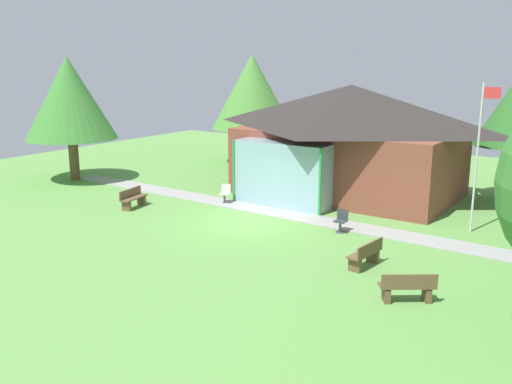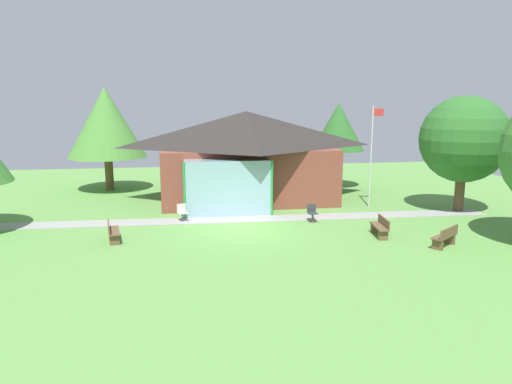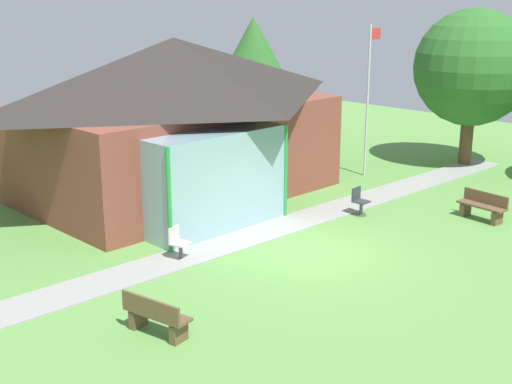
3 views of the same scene
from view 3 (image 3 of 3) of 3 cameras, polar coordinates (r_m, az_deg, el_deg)
name	(u,v)px [view 3 (image 3 of 3)]	position (r m, az deg, el deg)	size (l,w,h in m)	color
ground_plane	(312,253)	(18.13, 4.74, -5.08)	(44.00, 44.00, 0.00)	#609947
pavilion	(177,115)	(22.85, -6.64, 6.38)	(10.80, 8.05, 5.24)	brown
footpath	(258,234)	(19.43, 0.14, -3.50)	(25.64, 1.30, 0.03)	#999993
flagpole	(368,94)	(25.54, 9.38, 8.10)	(0.64, 0.08, 5.57)	silver
bench_mid_left	(156,317)	(13.89, -8.38, -10.27)	(0.70, 1.55, 0.84)	brown
bench_mid_right	(482,207)	(21.66, 18.40, -1.19)	(0.60, 1.54, 0.84)	brown
patio_chair_lawn_spare	(359,202)	(21.24, 8.65, -0.83)	(0.46, 0.46, 0.86)	#33383D
patio_chair_west	(179,244)	(17.62, -6.50, -4.33)	(0.54, 0.54, 0.86)	beige
tree_behind_pavilion_right	(253,56)	(29.48, -0.22, 11.33)	(3.51, 3.51, 5.70)	brown
tree_east_hedge	(472,68)	(28.17, 17.64, 9.85)	(4.52, 4.52, 6.11)	brown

